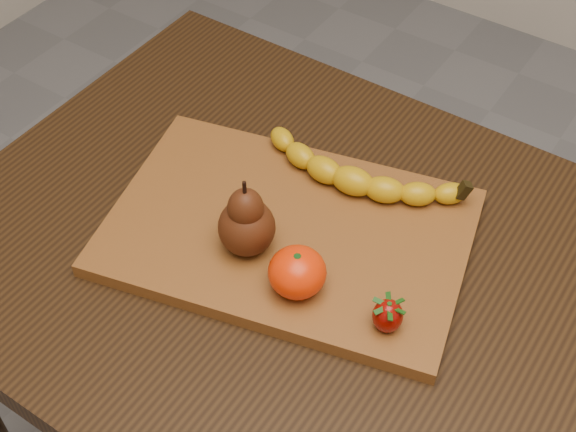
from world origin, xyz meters
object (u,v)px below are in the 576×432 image
Objects in this scene: table at (326,312)px; cutting_board at (288,232)px; pear at (246,216)px; mandarin at (297,272)px.

cutting_board is (-0.07, 0.01, 0.11)m from table.
cutting_board is 4.10× the size of pear.
table is 0.13m from cutting_board.
table is 9.12× the size of pear.
pear is at bearing -127.01° from cutting_board.
mandarin is at bearing -95.48° from table.
mandarin reaches higher than table.
mandarin reaches higher than cutting_board.
pear reaches higher than mandarin.
cutting_board is at bearing 171.13° from table.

